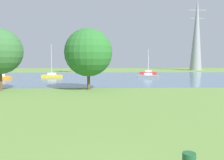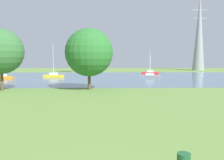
{
  "view_description": "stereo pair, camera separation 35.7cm",
  "coord_description": "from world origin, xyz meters",
  "px_view_note": "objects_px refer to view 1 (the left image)",
  "views": [
    {
      "loc": [
        0.22,
        -7.44,
        4.75
      ],
      "look_at": [
        1.13,
        20.5,
        2.15
      ],
      "focal_mm": 38.73,
      "sensor_mm": 36.0,
      "label": 1
    },
    {
      "loc": [
        0.58,
        -7.45,
        4.75
      ],
      "look_at": [
        1.13,
        20.5,
        2.15
      ],
      "focal_mm": 38.73,
      "sensor_mm": 36.0,
      "label": 2
    }
  ],
  "objects_px": {
    "sailboat_red": "(148,73)",
    "tree_east_far": "(88,52)",
    "electricity_pylon": "(197,33)",
    "sailboat_orange": "(0,77)",
    "sailboat_yellow": "(52,75)",
    "sailboat_gray": "(148,76)"
  },
  "relations": [
    {
      "from": "sailboat_red",
      "to": "tree_east_far",
      "type": "xyz_separation_m",
      "value": [
        -15.03,
        -33.38,
        5.06
      ]
    },
    {
      "from": "sailboat_yellow",
      "to": "sailboat_red",
      "type": "distance_m",
      "value": 27.54
    },
    {
      "from": "electricity_pylon",
      "to": "tree_east_far",
      "type": "bearing_deg",
      "value": -124.08
    },
    {
      "from": "sailboat_yellow",
      "to": "tree_east_far",
      "type": "xyz_separation_m",
      "value": [
        10.25,
        -22.46,
        5.03
      ]
    },
    {
      "from": "sailboat_red",
      "to": "sailboat_gray",
      "type": "bearing_deg",
      "value": -100.62
    },
    {
      "from": "sailboat_yellow",
      "to": "sailboat_gray",
      "type": "relative_size",
      "value": 1.19
    },
    {
      "from": "sailboat_red",
      "to": "sailboat_gray",
      "type": "distance_m",
      "value": 12.84
    },
    {
      "from": "sailboat_red",
      "to": "sailboat_yellow",
      "type": "bearing_deg",
      "value": -156.64
    },
    {
      "from": "tree_east_far",
      "to": "electricity_pylon",
      "type": "height_order",
      "value": "electricity_pylon"
    },
    {
      "from": "sailboat_red",
      "to": "tree_east_far",
      "type": "bearing_deg",
      "value": -114.24
    },
    {
      "from": "sailboat_yellow",
      "to": "tree_east_far",
      "type": "height_order",
      "value": "tree_east_far"
    },
    {
      "from": "sailboat_red",
      "to": "electricity_pylon",
      "type": "distance_m",
      "value": 33.23
    },
    {
      "from": "sailboat_yellow",
      "to": "sailboat_gray",
      "type": "xyz_separation_m",
      "value": [
        22.92,
        -1.7,
        -0.02
      ]
    },
    {
      "from": "sailboat_yellow",
      "to": "tree_east_far",
      "type": "bearing_deg",
      "value": -65.46
    },
    {
      "from": "sailboat_red",
      "to": "tree_east_far",
      "type": "relative_size",
      "value": 0.57
    },
    {
      "from": "sailboat_orange",
      "to": "tree_east_far",
      "type": "distance_m",
      "value": 27.88
    },
    {
      "from": "tree_east_far",
      "to": "electricity_pylon",
      "type": "relative_size",
      "value": 0.33
    },
    {
      "from": "sailboat_yellow",
      "to": "sailboat_orange",
      "type": "bearing_deg",
      "value": -156.91
    },
    {
      "from": "sailboat_red",
      "to": "tree_east_far",
      "type": "height_order",
      "value": "tree_east_far"
    },
    {
      "from": "sailboat_gray",
      "to": "tree_east_far",
      "type": "distance_m",
      "value": 24.83
    },
    {
      "from": "sailboat_gray",
      "to": "electricity_pylon",
      "type": "bearing_deg",
      "value": 54.34
    },
    {
      "from": "sailboat_red",
      "to": "sailboat_gray",
      "type": "height_order",
      "value": "sailboat_gray"
    }
  ]
}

